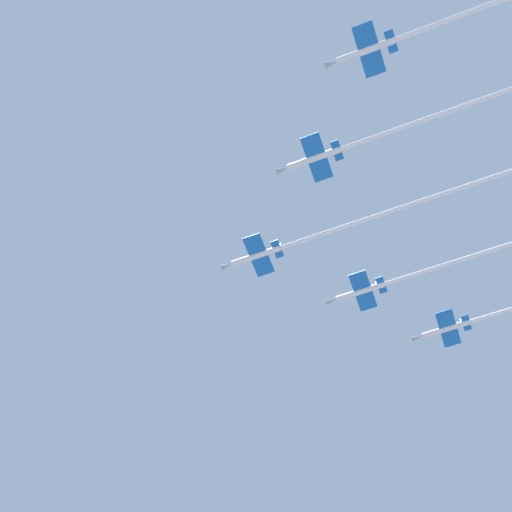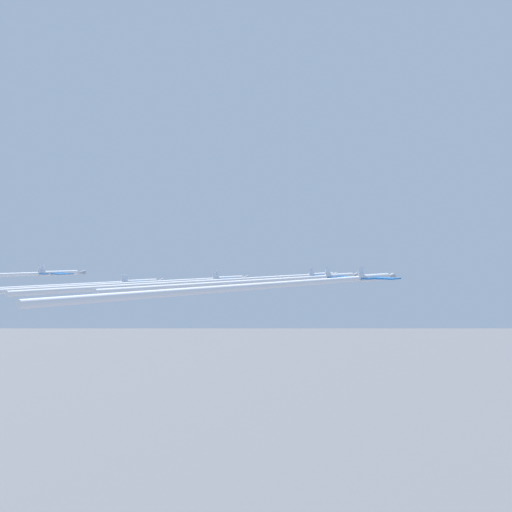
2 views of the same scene
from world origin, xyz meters
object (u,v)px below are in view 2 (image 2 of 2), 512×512
jet_starboard_outer (303,283)px  jet_port_inner (162,282)px  jet_lead (246,280)px  jet_starboard_inner (283,280)px  jet_port_outer (54,286)px

jet_starboard_outer → jet_port_inner: bearing=162.3°
jet_lead → jet_port_inner: (16.84, -6.77, -0.71)m
jet_port_inner → jet_starboard_inner: bearing=3.0°
jet_lead → jet_starboard_inner: jet_starboard_inner is taller
jet_lead → jet_starboard_inner: (-3.11, 17.08, 0.71)m
jet_starboard_inner → jet_starboard_outer: jet_starboard_outer is taller
jet_starboard_inner → jet_port_outer: 49.86m
jet_lead → jet_starboard_outer: (0.73, 39.37, 1.43)m
jet_lead → jet_starboard_outer: jet_starboard_outer is taller
jet_port_inner → jet_lead: bearing=31.2°
jet_port_inner → jet_starboard_inner: jet_starboard_inner is taller
jet_port_inner → jet_port_outer: size_ratio=0.95×
jet_lead → jet_port_inner: size_ratio=1.24×
jet_starboard_outer → jet_lead: bearing=142.0°
jet_lead → jet_starboard_inner: size_ratio=1.30×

